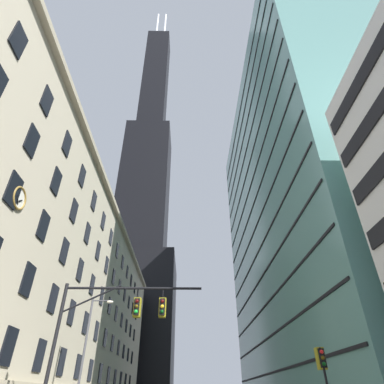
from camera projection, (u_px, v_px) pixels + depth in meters
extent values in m
cube|color=#BCAF93|center=(44.00, 298.00, 43.70)|extent=(17.34, 73.94, 25.88)
cube|color=tan|center=(120.00, 220.00, 50.52)|extent=(0.70, 73.94, 0.60)
cube|color=black|center=(9.00, 346.00, 19.69)|extent=(0.14, 1.40, 2.20)
cube|color=black|center=(40.00, 355.00, 23.87)|extent=(0.14, 1.40, 2.20)
cube|color=black|center=(62.00, 362.00, 28.06)|extent=(0.14, 1.40, 2.20)
cube|color=black|center=(78.00, 367.00, 32.24)|extent=(0.14, 1.40, 2.20)
cube|color=black|center=(90.00, 370.00, 36.42)|extent=(0.14, 1.40, 2.20)
cube|color=black|center=(100.00, 373.00, 40.60)|extent=(0.14, 1.40, 2.20)
cube|color=black|center=(108.00, 376.00, 44.78)|extent=(0.14, 1.40, 2.20)
cube|color=black|center=(115.00, 378.00, 48.96)|extent=(0.14, 1.40, 2.20)
cube|color=black|center=(121.00, 379.00, 53.14)|extent=(0.14, 1.40, 2.20)
cube|color=black|center=(125.00, 381.00, 57.32)|extent=(0.14, 1.40, 2.20)
cube|color=black|center=(130.00, 382.00, 61.50)|extent=(0.14, 1.40, 2.20)
cube|color=black|center=(28.00, 280.00, 22.00)|extent=(0.14, 1.40, 2.20)
cube|color=black|center=(53.00, 299.00, 26.18)|extent=(0.14, 1.40, 2.20)
cube|color=black|center=(71.00, 312.00, 30.36)|extent=(0.14, 1.40, 2.20)
cube|color=black|center=(85.00, 323.00, 34.54)|extent=(0.14, 1.40, 2.20)
cube|color=black|center=(96.00, 331.00, 38.72)|extent=(0.14, 1.40, 2.20)
cube|color=black|center=(105.00, 338.00, 42.90)|extent=(0.14, 1.40, 2.20)
cube|color=black|center=(112.00, 343.00, 47.08)|extent=(0.14, 1.40, 2.20)
cube|color=black|center=(118.00, 348.00, 51.26)|extent=(0.14, 1.40, 2.20)
cube|color=black|center=(124.00, 351.00, 55.44)|extent=(0.14, 1.40, 2.20)
cube|color=black|center=(128.00, 355.00, 59.62)|extent=(0.14, 1.40, 2.20)
cube|color=black|center=(132.00, 358.00, 63.81)|extent=(0.14, 1.40, 2.20)
cube|color=black|center=(14.00, 190.00, 20.12)|extent=(0.14, 1.40, 2.20)
cube|color=black|center=(43.00, 226.00, 24.30)|extent=(0.14, 1.40, 2.20)
cube|color=black|center=(64.00, 251.00, 28.48)|extent=(0.14, 1.40, 2.20)
cube|color=black|center=(80.00, 270.00, 32.66)|extent=(0.14, 1.40, 2.20)
cube|color=black|center=(92.00, 285.00, 36.84)|extent=(0.14, 1.40, 2.20)
cube|color=black|center=(102.00, 296.00, 41.02)|extent=(0.14, 1.40, 2.20)
cube|color=black|center=(110.00, 306.00, 45.20)|extent=(0.14, 1.40, 2.20)
cube|color=black|center=(116.00, 314.00, 49.39)|extent=(0.14, 1.40, 2.20)
cube|color=black|center=(122.00, 320.00, 53.57)|extent=(0.14, 1.40, 2.20)
cube|color=black|center=(126.00, 326.00, 57.75)|extent=(0.14, 1.40, 2.20)
cube|color=black|center=(130.00, 331.00, 61.93)|extent=(0.14, 1.40, 2.20)
cube|color=black|center=(134.00, 335.00, 66.11)|extent=(0.14, 1.40, 2.20)
cube|color=black|center=(32.00, 141.00, 22.42)|extent=(0.14, 1.40, 2.20)
cube|color=black|center=(56.00, 181.00, 26.60)|extent=(0.14, 1.40, 2.20)
cube|color=black|center=(74.00, 211.00, 30.78)|extent=(0.14, 1.40, 2.20)
cube|color=black|center=(87.00, 233.00, 34.96)|extent=(0.14, 1.40, 2.20)
cube|color=black|center=(98.00, 251.00, 39.15)|extent=(0.14, 1.40, 2.20)
cube|color=black|center=(107.00, 265.00, 43.33)|extent=(0.14, 1.40, 2.20)
cube|color=black|center=(114.00, 277.00, 47.51)|extent=(0.14, 1.40, 2.20)
cube|color=black|center=(119.00, 287.00, 51.69)|extent=(0.14, 1.40, 2.20)
cube|color=black|center=(124.00, 295.00, 55.87)|extent=(0.14, 1.40, 2.20)
cube|color=black|center=(129.00, 302.00, 60.05)|extent=(0.14, 1.40, 2.20)
cube|color=black|center=(133.00, 309.00, 64.23)|extent=(0.14, 1.40, 2.20)
cube|color=black|center=(136.00, 314.00, 68.41)|extent=(0.14, 1.40, 2.20)
cube|color=black|center=(18.00, 40.00, 20.54)|extent=(0.14, 1.40, 2.20)
cube|color=black|center=(47.00, 101.00, 24.73)|extent=(0.14, 1.40, 2.20)
cube|color=black|center=(67.00, 144.00, 28.91)|extent=(0.14, 1.40, 2.20)
cube|color=black|center=(82.00, 176.00, 33.09)|extent=(0.14, 1.40, 2.20)
cube|color=black|center=(94.00, 201.00, 37.27)|extent=(0.14, 1.40, 2.20)
cube|color=black|center=(103.00, 221.00, 41.45)|extent=(0.14, 1.40, 2.20)
cube|color=black|center=(111.00, 237.00, 45.63)|extent=(0.14, 1.40, 2.20)
cube|color=black|center=(117.00, 251.00, 49.81)|extent=(0.14, 1.40, 2.20)
cube|color=black|center=(123.00, 262.00, 53.99)|extent=(0.14, 1.40, 2.20)
cube|color=black|center=(127.00, 272.00, 58.17)|extent=(0.14, 1.40, 2.20)
cube|color=black|center=(131.00, 281.00, 62.35)|extent=(0.14, 1.40, 2.20)
cube|color=black|center=(135.00, 288.00, 66.53)|extent=(0.14, 1.40, 2.20)
cube|color=black|center=(138.00, 294.00, 70.71)|extent=(0.14, 1.40, 2.20)
torus|color=olive|center=(20.00, 198.00, 20.72)|extent=(0.15, 1.60, 1.60)
cylinder|color=silver|center=(19.00, 198.00, 20.72)|extent=(0.05, 1.38, 1.38)
cube|color=black|center=(20.00, 201.00, 20.78)|extent=(0.03, 0.37, 0.32)
cube|color=black|center=(18.00, 200.00, 20.45)|extent=(0.03, 0.40, 0.53)
cube|color=black|center=(132.00, 325.00, 93.52)|extent=(25.00, 25.00, 39.03)
cube|color=black|center=(145.00, 191.00, 119.78)|extent=(17.50, 17.50, 56.77)
cube|color=black|center=(155.00, 82.00, 154.80)|extent=(11.25, 11.25, 70.96)
cylinder|color=silver|center=(157.00, 27.00, 181.72)|extent=(1.20, 1.20, 27.32)
cylinder|color=silver|center=(165.00, 27.00, 181.77)|extent=(1.20, 1.20, 27.32)
cube|color=black|center=(384.00, 101.00, 17.39)|extent=(0.16, 10.64, 1.10)
cube|color=black|center=(367.00, 67.00, 19.04)|extent=(0.16, 10.64, 1.10)
cube|color=slate|center=(296.00, 208.00, 53.34)|extent=(14.97, 51.58, 56.58)
cube|color=black|center=(272.00, 373.00, 39.93)|extent=(0.12, 50.58, 0.24)
cube|color=black|center=(268.00, 338.00, 42.12)|extent=(0.12, 50.58, 0.24)
cube|color=black|center=(264.00, 307.00, 44.32)|extent=(0.12, 50.58, 0.24)
cube|color=black|center=(260.00, 279.00, 46.51)|extent=(0.12, 50.58, 0.24)
cube|color=black|center=(257.00, 254.00, 48.70)|extent=(0.12, 50.58, 0.24)
cube|color=black|center=(255.00, 230.00, 50.90)|extent=(0.12, 50.58, 0.24)
cube|color=black|center=(252.00, 209.00, 53.09)|extent=(0.12, 50.58, 0.24)
cube|color=black|center=(250.00, 189.00, 55.28)|extent=(0.12, 50.58, 0.24)
cube|color=black|center=(247.00, 171.00, 57.48)|extent=(0.12, 50.58, 0.24)
cube|color=black|center=(245.00, 154.00, 59.67)|extent=(0.12, 50.58, 0.24)
cube|color=black|center=(243.00, 138.00, 61.86)|extent=(0.12, 50.58, 0.24)
cube|color=black|center=(242.00, 124.00, 64.06)|extent=(0.12, 50.58, 0.24)
cube|color=black|center=(240.00, 110.00, 66.25)|extent=(0.12, 50.58, 0.24)
cylinder|color=black|center=(53.00, 347.00, 16.58)|extent=(0.20, 0.20, 6.73)
cylinder|color=black|center=(134.00, 288.00, 18.34)|extent=(7.84, 0.14, 0.14)
cylinder|color=black|center=(92.00, 299.00, 17.98)|extent=(3.22, 0.10, 1.62)
cylinder|color=black|center=(138.00, 294.00, 18.18)|extent=(0.04, 0.04, 0.60)
cube|color=black|center=(137.00, 307.00, 17.76)|extent=(0.30, 0.30, 0.90)
cube|color=olive|center=(137.00, 308.00, 17.91)|extent=(0.40, 0.40, 1.04)
sphere|color=#450808|center=(137.00, 301.00, 17.78)|extent=(0.20, 0.20, 0.20)
sphere|color=#4B3A08|center=(136.00, 306.00, 17.63)|extent=(0.20, 0.20, 0.20)
sphere|color=green|center=(136.00, 312.00, 17.48)|extent=(0.20, 0.20, 0.20)
cylinder|color=black|center=(163.00, 294.00, 18.19)|extent=(0.04, 0.04, 0.60)
cube|color=black|center=(162.00, 307.00, 17.78)|extent=(0.30, 0.30, 0.90)
cube|color=olive|center=(163.00, 308.00, 17.92)|extent=(0.40, 0.40, 1.04)
sphere|color=#450808|center=(162.00, 301.00, 17.80)|extent=(0.20, 0.20, 0.20)
sphere|color=yellow|center=(162.00, 306.00, 17.65)|extent=(0.20, 0.20, 0.20)
sphere|color=#083D10|center=(162.00, 312.00, 17.49)|extent=(0.20, 0.20, 0.20)
cube|color=black|center=(322.00, 358.00, 16.48)|extent=(0.30, 0.30, 0.90)
cube|color=olive|center=(321.00, 358.00, 16.62)|extent=(0.40, 0.40, 1.04)
sphere|color=red|center=(322.00, 352.00, 16.50)|extent=(0.20, 0.20, 0.20)
sphere|color=#4B3A08|center=(323.00, 358.00, 16.34)|extent=(0.20, 0.20, 0.20)
sphere|color=#083D10|center=(324.00, 364.00, 16.19)|extent=(0.20, 0.20, 0.20)
cylinder|color=#47474C|center=(84.00, 353.00, 24.64)|extent=(0.18, 0.18, 8.23)
cylinder|color=#47474C|center=(101.00, 301.00, 26.83)|extent=(1.49, 0.10, 0.10)
ellipsoid|color=#EFE5C6|center=(110.00, 302.00, 26.78)|extent=(0.56, 0.32, 0.24)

